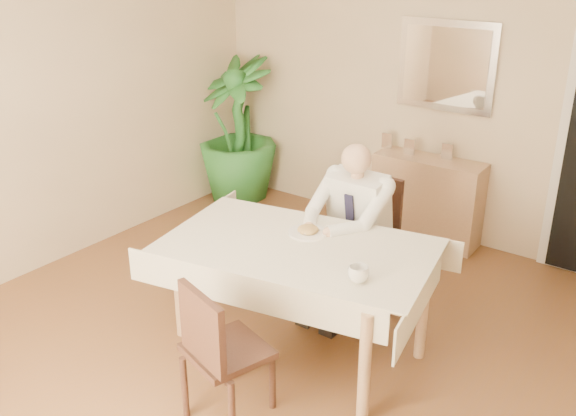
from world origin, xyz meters
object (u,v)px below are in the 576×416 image
Objects in this scene: coffee_mug at (358,274)px; potted_palm at (237,129)px; sideboard at (427,200)px; chair_near at (217,347)px; dining_table at (298,257)px; chair_far at (366,230)px; seated_man at (347,223)px.

potted_palm is (-2.63, 2.01, -0.07)m from coffee_mug.
sideboard is at bearing 104.69° from coffee_mug.
potted_palm is (-2.15, 2.69, 0.24)m from chair_near.
dining_table is 2.06m from sideboard.
chair_far reaches higher than dining_table.
chair_near is at bearing -89.53° from sideboard.
coffee_mug is at bearing -37.50° from potted_palm.
dining_table is 0.87m from chair_near.
chair_far is at bearing 79.16° from dining_table.
seated_man is 1.48m from sideboard.
seated_man is at bearing 79.16° from dining_table.
sideboard is at bearing 92.51° from chair_far.
dining_table is at bearing 111.60° from chair_near.
dining_table is at bearing -90.00° from seated_man.
chair_near is (0.07, -1.74, -0.04)m from chair_far.
chair_far is 0.97× the size of sideboard.
dining_table is at bearing -89.30° from chair_far.
potted_palm is (-2.08, 1.84, 0.07)m from dining_table.
chair_far is 1.23m from coffee_mug.
coffee_mug is (0.55, -1.06, 0.27)m from chair_far.
coffee_mug is at bearing -29.00° from dining_table.
chair_far is at bearing 117.14° from coffee_mug.
sideboard is (-0.58, 2.22, -0.42)m from coffee_mug.
sideboard reaches higher than dining_table.
seated_man is 2.42m from potted_palm.
chair_near is at bearing -125.21° from coffee_mug.
dining_table is 15.75× the size of coffee_mug.
chair_far is 2.30m from potted_palm.
dining_table is 2.77m from potted_palm.
chair_far is 0.33m from seated_man.
seated_man reaches higher than sideboard.
chair_near is at bearing -87.20° from seated_man.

